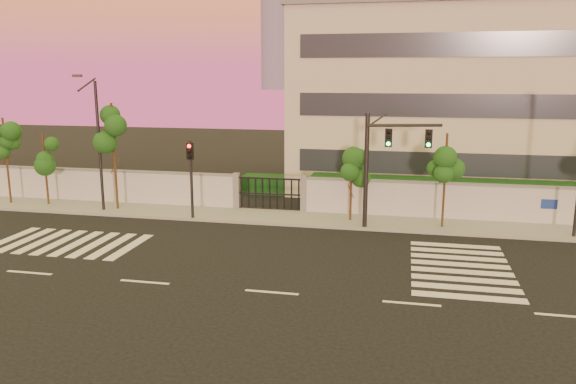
# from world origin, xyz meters

# --- Properties ---
(ground) EXTENTS (120.00, 120.00, 0.00)m
(ground) POSITION_xyz_m (0.00, 0.00, 0.00)
(ground) COLOR black
(ground) RESTS_ON ground
(sidewalk) EXTENTS (60.00, 3.00, 0.15)m
(sidewalk) POSITION_xyz_m (0.00, 10.50, 0.07)
(sidewalk) COLOR gray
(sidewalk) RESTS_ON ground
(perimeter_wall) EXTENTS (60.00, 0.36, 2.20)m
(perimeter_wall) POSITION_xyz_m (0.10, 12.00, 1.07)
(perimeter_wall) COLOR #B0B2B7
(perimeter_wall) RESTS_ON ground
(hedge_row) EXTENTS (41.00, 4.25, 1.80)m
(hedge_row) POSITION_xyz_m (1.17, 14.74, 0.82)
(hedge_row) COLOR black
(hedge_row) RESTS_ON ground
(institutional_building) EXTENTS (24.40, 12.40, 12.25)m
(institutional_building) POSITION_xyz_m (9.00, 21.99, 6.16)
(institutional_building) COLOR beige
(institutional_building) RESTS_ON ground
(road_markings) EXTENTS (57.00, 7.62, 0.02)m
(road_markings) POSITION_xyz_m (-1.58, 3.76, 0.01)
(road_markings) COLOR silver
(road_markings) RESTS_ON ground
(street_tree_a) EXTENTS (1.58, 1.25, 5.30)m
(street_tree_a) POSITION_xyz_m (-18.86, 10.42, 3.90)
(street_tree_a) COLOR #382314
(street_tree_a) RESTS_ON ground
(street_tree_b) EXTENTS (1.60, 1.27, 4.45)m
(street_tree_b) POSITION_xyz_m (-16.39, 10.57, 3.28)
(street_tree_b) COLOR #382314
(street_tree_b) RESTS_ON ground
(street_tree_c) EXTENTS (1.65, 1.31, 6.25)m
(street_tree_c) POSITION_xyz_m (-11.70, 10.34, 4.59)
(street_tree_c) COLOR #382314
(street_tree_c) RESTS_ON ground
(street_tree_d) EXTENTS (1.52, 1.21, 4.08)m
(street_tree_d) POSITION_xyz_m (1.84, 10.52, 3.01)
(street_tree_d) COLOR #382314
(street_tree_d) RESTS_ON ground
(street_tree_e) EXTENTS (1.51, 1.21, 4.95)m
(street_tree_e) POSITION_xyz_m (6.58, 10.11, 3.64)
(street_tree_e) COLOR #382314
(street_tree_e) RESTS_ON ground
(traffic_signal_main) EXTENTS (3.73, 0.97, 5.94)m
(traffic_signal_main) POSITION_xyz_m (3.42, 9.28, 3.76)
(traffic_signal_main) COLOR black
(traffic_signal_main) RESTS_ON ground
(traffic_signal_secondary) EXTENTS (0.34, 0.34, 4.40)m
(traffic_signal_secondary) POSITION_xyz_m (-6.65, 9.18, 2.79)
(traffic_signal_secondary) COLOR black
(traffic_signal_secondary) RESTS_ON ground
(streetlight_west) EXTENTS (0.47, 1.88, 7.81)m
(streetlight_west) POSITION_xyz_m (-12.38, 9.73, 4.22)
(streetlight_west) COLOR black
(streetlight_west) RESTS_ON ground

